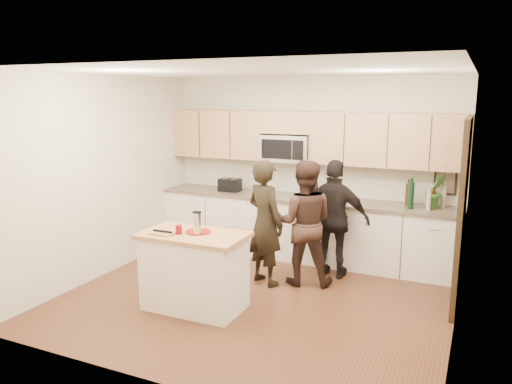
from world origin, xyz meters
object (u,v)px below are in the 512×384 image
at_px(toaster, 230,185).
at_px(woman_center, 304,223).
at_px(island, 195,271).
at_px(woman_left, 265,223).
at_px(woman_right, 335,219).

height_order(toaster, woman_center, woman_center).
distance_m(island, woman_center, 1.58).
xyz_separation_m(toaster, woman_center, (1.56, -0.94, -0.22)).
xyz_separation_m(toaster, woman_left, (1.11, -1.14, -0.22)).
xyz_separation_m(woman_left, woman_right, (0.75, 0.60, -0.02)).
xyz_separation_m(island, woman_center, (0.88, 1.27, 0.36)).
bearing_deg(woman_left, woman_center, -130.33).
relative_size(toaster, woman_center, 0.20).
bearing_deg(woman_right, woman_center, 52.51).
bearing_deg(woman_right, woman_left, 37.90).
relative_size(island, woman_right, 0.75).
height_order(island, woman_right, woman_right).
relative_size(island, toaster, 3.75).
distance_m(woman_left, woman_right, 0.96).
height_order(island, woman_left, woman_left).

